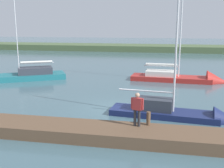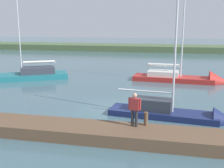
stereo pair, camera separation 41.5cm
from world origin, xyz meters
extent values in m
plane|color=#42606B|center=(0.00, 0.00, 0.00)|extent=(200.00, 200.00, 0.00)
cube|color=#4C603D|center=(0.00, -42.05, 0.00)|extent=(180.00, 8.00, 2.40)
cube|color=brown|center=(0.00, 4.71, 0.30)|extent=(24.34, 2.01, 0.60)
cylinder|color=brown|center=(-2.43, 4.01, 0.94)|extent=(0.20, 0.20, 0.68)
cube|color=#1E6B75|center=(10.80, -8.20, 0.07)|extent=(8.32, 6.14, 0.95)
cube|color=#333842|center=(9.84, -8.73, 0.87)|extent=(3.83, 3.24, 0.66)
cylinder|color=silver|center=(11.22, -7.98, 5.00)|extent=(0.09, 0.09, 8.92)
cylinder|color=silver|center=(9.68, -8.81, 1.62)|extent=(3.10, 1.73, 0.07)
cylinder|color=silver|center=(9.68, -8.81, 1.74)|extent=(2.87, 1.69, 0.22)
cube|color=navy|center=(-3.17, 0.79, 0.01)|extent=(6.57, 2.34, 0.71)
cube|color=#333842|center=(-2.56, 0.72, 0.73)|extent=(2.38, 1.36, 0.73)
cylinder|color=silver|center=(-3.74, 0.84, 4.48)|extent=(0.12, 0.12, 8.22)
cylinder|color=silver|center=(-2.07, 0.67, 1.52)|extent=(3.35, 0.44, 0.09)
cube|color=#B22823|center=(-3.84, -10.31, 0.05)|extent=(7.86, 2.78, 0.82)
cone|color=#B22823|center=(-8.25, -10.00, 0.05)|extent=(2.17, 2.38, 2.24)
cube|color=silver|center=(-2.88, -10.38, 0.72)|extent=(3.06, 1.90, 0.52)
cylinder|color=silver|center=(-4.58, -10.26, 5.64)|extent=(0.14, 0.14, 10.36)
cylinder|color=silver|center=(-2.88, -10.38, 1.47)|extent=(3.41, 0.35, 0.11)
cylinder|color=silver|center=(-2.88, -10.38, 1.59)|extent=(3.08, 0.45, 0.24)
cylinder|color=#28282D|center=(-1.99, 4.29, 1.02)|extent=(0.14, 0.14, 0.83)
cylinder|color=#28282D|center=(-1.79, 4.24, 1.02)|extent=(0.14, 0.14, 0.83)
cube|color=#B23333|center=(-1.89, 4.26, 1.73)|extent=(0.49, 0.31, 0.59)
sphere|color=tan|center=(-1.89, 4.26, 2.17)|extent=(0.23, 0.23, 0.23)
cylinder|color=#B23333|center=(-2.16, 4.32, 1.74)|extent=(0.09, 0.09, 0.56)
cylinder|color=#B23333|center=(-1.62, 4.20, 1.74)|extent=(0.09, 0.09, 0.56)
camera|label=1|loc=(-3.04, 16.87, 5.47)|focal=43.61mm
camera|label=2|loc=(-3.44, 16.79, 5.47)|focal=43.61mm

